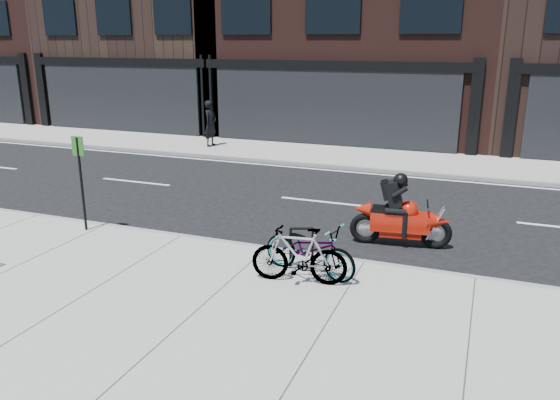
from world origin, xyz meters
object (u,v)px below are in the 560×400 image
at_px(sign_post, 81,175).
at_px(bicycle_front, 310,249).
at_px(bicycle_rear, 299,255).
at_px(pedestrian, 211,123).
at_px(bike_rack, 302,243).
at_px(motorcycle, 405,217).

bearing_deg(sign_post, bicycle_front, -8.97).
height_order(bicycle_rear, pedestrian, pedestrian).
height_order(bike_rack, bicycle_rear, bicycle_rear).
distance_m(pedestrian, sign_post, 10.18).
bearing_deg(motorcycle, bicycle_front, -126.66).
relative_size(bike_rack, sign_post, 0.37).
relative_size(motorcycle, sign_post, 1.01).
distance_m(bike_rack, pedestrian, 12.49).
bearing_deg(bike_rack, bicycle_front, -48.42).
bearing_deg(pedestrian, motorcycle, -128.44).
relative_size(bike_rack, motorcycle, 0.36).
xyz_separation_m(bike_rack, bicycle_front, (0.25, -0.28, 0.03)).
bearing_deg(bicycle_rear, pedestrian, -153.70).
xyz_separation_m(bicycle_front, bicycle_rear, (-0.06, -0.41, 0.02)).
bearing_deg(bicycle_front, motorcycle, -15.86).
relative_size(bike_rack, bicycle_front, 0.42).
height_order(bicycle_rear, sign_post, sign_post).
relative_size(bicycle_rear, sign_post, 0.80).
xyz_separation_m(bicycle_rear, pedestrian, (-7.47, 10.83, 0.40)).
bearing_deg(bicycle_rear, sign_post, -107.82).
distance_m(bicycle_rear, sign_post, 5.43).
relative_size(bike_rack, bicycle_rear, 0.46).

